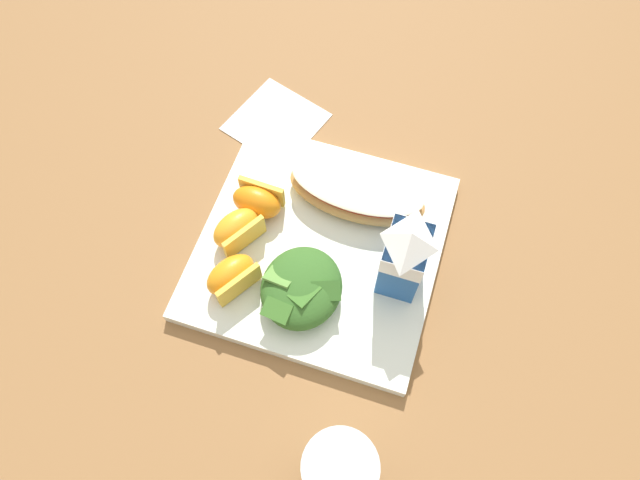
{
  "coord_description": "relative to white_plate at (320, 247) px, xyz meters",
  "views": [
    {
      "loc": [
        0.28,
        0.09,
        0.63
      ],
      "look_at": [
        0.0,
        0.0,
        0.03
      ],
      "focal_mm": 32.12,
      "sensor_mm": 36.0,
      "label": 1
    }
  ],
  "objects": [
    {
      "name": "ground",
      "position": [
        0.0,
        0.0,
        -0.01
      ],
      "size": [
        3.0,
        3.0,
        0.0
      ],
      "primitive_type": "plane",
      "color": "olive"
    },
    {
      "name": "white_plate",
      "position": [
        0.0,
        0.0,
        0.0
      ],
      "size": [
        0.28,
        0.28,
        0.02
      ],
      "primitive_type": "cube",
      "color": "white",
      "rests_on": "ground"
    },
    {
      "name": "cheesy_pizza_bread",
      "position": [
        -0.07,
        0.02,
        0.03
      ],
      "size": [
        0.08,
        0.17,
        0.04
      ],
      "color": "tan",
      "rests_on": "white_plate"
    },
    {
      "name": "green_salad_pile",
      "position": [
        0.07,
        0.0,
        0.03
      ],
      "size": [
        0.1,
        0.09,
        0.04
      ],
      "color": "#336023",
      "rests_on": "white_plate"
    },
    {
      "name": "milk_carton",
      "position": [
        0.01,
        0.1,
        0.07
      ],
      "size": [
        0.06,
        0.05,
        0.11
      ],
      "color": "#23569E",
      "rests_on": "white_plate"
    },
    {
      "name": "orange_wedge_front",
      "position": [
        -0.02,
        -0.09,
        0.03
      ],
      "size": [
        0.04,
        0.06,
        0.04
      ],
      "color": "orange",
      "rests_on": "white_plate"
    },
    {
      "name": "orange_wedge_middle",
      "position": [
        0.02,
        -0.09,
        0.03
      ],
      "size": [
        0.07,
        0.06,
        0.04
      ],
      "color": "orange",
      "rests_on": "white_plate"
    },
    {
      "name": "orange_wedge_rear",
      "position": [
        0.08,
        -0.08,
        0.03
      ],
      "size": [
        0.07,
        0.06,
        0.04
      ],
      "color": "orange",
      "rests_on": "white_plate"
    },
    {
      "name": "paper_napkin",
      "position": [
        -0.16,
        -0.12,
        -0.01
      ],
      "size": [
        0.14,
        0.14,
        0.0
      ],
      "primitive_type": "cube",
      "rotation": [
        0.0,
        0.0,
        -0.32
      ],
      "color": "white",
      "rests_on": "ground"
    },
    {
      "name": "drinking_clear_cup",
      "position": [
        0.24,
        0.09,
        0.05
      ],
      "size": [
        0.07,
        0.07,
        0.11
      ],
      "primitive_type": "cylinder",
      "color": "silver",
      "rests_on": "ground"
    }
  ]
}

